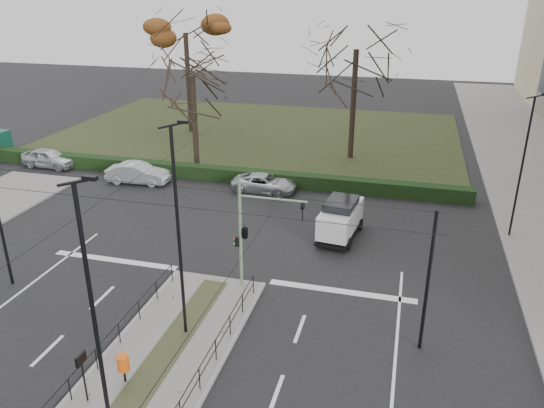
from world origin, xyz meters
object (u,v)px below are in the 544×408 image
Objects in this scene: info_panel at (82,364)px; streetlamp_median_far at (179,233)px; parked_car_first at (49,158)px; bare_tree_near at (192,83)px; streetlamp_median_near at (95,322)px; parked_car_second at (138,173)px; white_van at (341,218)px; bare_tree_center at (356,58)px; litter_bin at (123,363)px; streetlamp_sidewalk at (522,166)px; traffic_light at (246,231)px; parked_car_fourth at (264,183)px; rust_tree at (185,33)px.

streetlamp_median_far reaches higher than info_panel.
bare_tree_near is at bearing -72.33° from parked_car_first.
streetlamp_median_near reaches higher than info_panel.
parked_car_second is 1.04× the size of white_van.
bare_tree_center reaches higher than parked_car_first.
litter_bin is 0.12× the size of bare_tree_near.
streetlamp_median_far reaches higher than litter_bin.
streetlamp_median_far reaches higher than streetlamp_median_near.
bare_tree_near is (11.35, 3.03, 5.91)m from parked_car_first.
info_panel is 3.84m from streetlamp_median_near.
parked_car_first is 0.47× the size of bare_tree_near.
bare_tree_center reaches higher than streetlamp_sidewalk.
bare_tree_center is at bearing 25.72° from bare_tree_near.
info_panel is (-3.11, -8.63, -1.38)m from traffic_light.
bare_tree_near is (-6.68, 3.88, 6.04)m from parked_car_fourth.
parked_car_second is at bearing 95.42° from parked_car_fourth.
streetlamp_median_far is at bearing -108.57° from traffic_light.
streetlamp_median_near is at bearing -97.00° from traffic_light.
parked_car_fourth is 1.03× the size of white_van.
streetlamp_median_far reaches higher than white_van.
parked_car_first reaches higher than litter_bin.
streetlamp_median_far is 33.53m from rust_tree.
rust_tree is (6.62, 13.05, 8.63)m from parked_car_first.
streetlamp_median_near is 0.77× the size of bare_tree_center.
litter_bin is 0.13× the size of streetlamp_median_far.
rust_tree is (-11.79, 33.98, 8.44)m from litter_bin.
streetlamp_median_near is 1.99× the size of parked_car_fourth.
streetlamp_median_near is at bearing -105.49° from white_van.
streetlamp_median_near is at bearing -174.99° from parked_car_fourth.
bare_tree_near is at bearing 61.15° from parked_car_fourth.
rust_tree is (-12.88, 36.64, 4.69)m from streetlamp_median_near.
parked_car_second is at bearing 116.76° from litter_bin.
parked_car_second is (-12.11, 11.97, -2.30)m from traffic_light.
streetlamp_median_far reaches higher than streetlamp_sidewalk.
streetlamp_median_near is (1.87, -1.47, 3.01)m from info_panel.
rust_tree reaches higher than white_van.
litter_bin is 27.88m from parked_car_first.
white_van is at bearing 74.51° from streetlamp_median_near.
streetlamp_sidewalk is 32.49m from rust_tree.
streetlamp_median_far is 2.05× the size of white_van.
streetlamp_median_far is (0.95, 3.32, 3.75)m from litter_bin.
parked_car_second is (-10.87, 22.07, -3.94)m from streetlamp_median_near.
streetlamp_sidewalk is 17.20m from bare_tree_center.
bare_tree_center reaches higher than streetlamp_median_far.
streetlamp_median_far reaches higher than traffic_light.
traffic_light is at bearing 71.43° from streetlamp_median_far.
parked_car_second is 1.01× the size of parked_car_fourth.
traffic_light is 1.15× the size of white_van.
parked_car_fourth is (9.40, 0.67, -0.13)m from parked_car_second.
bare_tree_near reaches higher than streetlamp_median_far.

